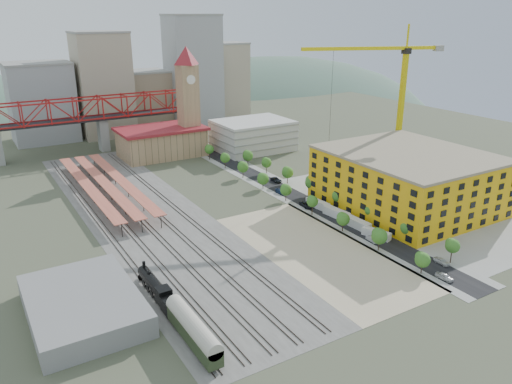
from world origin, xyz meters
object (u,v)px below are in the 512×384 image
clock_tower (188,91)px  coach (193,330)px  construction_building (407,180)px  locomotive (158,291)px  tower_crane (394,86)px  car_0 (444,277)px  site_trailer_d (318,204)px  site_trailer_a (376,234)px  site_trailer_c (336,213)px  site_trailer_b (357,223)px

clock_tower → coach: clock_tower is taller
clock_tower → coach: size_ratio=2.64×
construction_building → locomotive: 93.09m
locomotive → tower_crane: (110.24, 39.42, 33.43)m
car_0 → tower_crane: bearing=48.4°
site_trailer_d → coach: bearing=-150.4°
clock_tower → tower_crane: (52.24, -72.79, 6.94)m
site_trailer_a → site_trailer_d: 27.61m
construction_building → site_trailer_a: 30.41m
locomotive → car_0: (63.00, -27.79, -1.43)m
site_trailer_c → construction_building: bearing=-15.8°
locomotive → site_trailer_c: 68.07m
tower_crane → site_trailer_a: (-44.24, -40.65, -34.46)m
clock_tower → construction_building: (34.00, -99.99, -19.29)m
coach → construction_building: bearing=19.0°
coach → site_trailer_c: 75.25m
construction_building → locomotive: bearing=-172.4°
site_trailer_a → clock_tower: bearing=77.0°
coach → site_trailer_c: coach is taller
locomotive → car_0: 68.87m
car_0 → locomotive: bearing=149.7°
construction_building → tower_crane: size_ratio=0.88×
tower_crane → site_trailer_b: tower_crane is taller
site_trailer_a → site_trailer_b: size_ratio=0.87×
site_trailer_d → car_0: bearing=-98.3°
tower_crane → car_0: bearing=-125.1°
coach → car_0: (63.00, -8.35, -2.52)m
locomotive → site_trailer_c: bearing=14.2°
coach → site_trailer_d: size_ratio=2.11×
construction_building → site_trailer_d: 30.71m
site_trailer_a → construction_building: bearing=10.3°
construction_building → site_trailer_b: (-26.00, -5.11, -8.06)m
locomotive → site_trailer_a: 66.02m
tower_crane → site_trailer_d: bearing=-163.6°
site_trailer_c → coach: bearing=-157.5°
construction_building → coach: size_ratio=2.57×
clock_tower → site_trailer_a: size_ratio=6.05×
site_trailer_b → site_trailer_c: site_trailer_b is taller
coach → site_trailer_a: 68.50m
construction_building → clock_tower: bearing=108.8°
tower_crane → site_trailer_a: size_ratio=6.72×
site_trailer_d → tower_crane: bearing=11.3°
clock_tower → site_trailer_c: size_ratio=5.31×
site_trailer_c → site_trailer_b: bearing=-96.2°
clock_tower → site_trailer_d: bearing=-84.7°
locomotive → car_0: size_ratio=5.18×
construction_building → site_trailer_d: construction_building is taller
clock_tower → site_trailer_c: 99.72m
coach → site_trailer_b: 71.16m
locomotive → coach: size_ratio=1.20×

